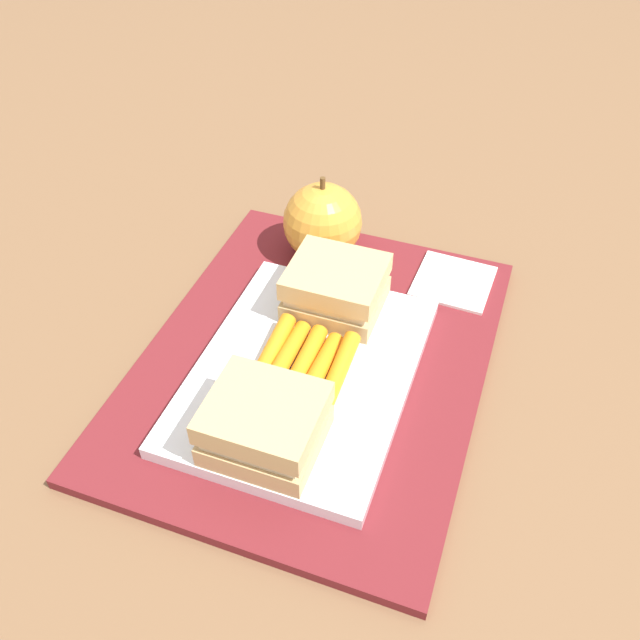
# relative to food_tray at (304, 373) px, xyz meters

# --- Properties ---
(ground_plane) EXTENTS (2.40, 2.40, 0.00)m
(ground_plane) POSITION_rel_food_tray_xyz_m (0.03, 0.00, -0.02)
(ground_plane) COLOR brown
(lunchbag_mat) EXTENTS (0.36, 0.28, 0.01)m
(lunchbag_mat) POSITION_rel_food_tray_xyz_m (0.03, 0.00, -0.01)
(lunchbag_mat) COLOR maroon
(lunchbag_mat) RESTS_ON ground_plane
(food_tray) EXTENTS (0.23, 0.17, 0.01)m
(food_tray) POSITION_rel_food_tray_xyz_m (0.00, 0.00, 0.00)
(food_tray) COLOR white
(food_tray) RESTS_ON lunchbag_mat
(sandwich_half_left) EXTENTS (0.07, 0.08, 0.04)m
(sandwich_half_left) POSITION_rel_food_tray_xyz_m (-0.08, 0.00, 0.03)
(sandwich_half_left) COLOR tan
(sandwich_half_left) RESTS_ON food_tray
(sandwich_half_right) EXTENTS (0.07, 0.08, 0.04)m
(sandwich_half_right) POSITION_rel_food_tray_xyz_m (0.08, 0.00, 0.03)
(sandwich_half_right) COLOR tan
(sandwich_half_right) RESTS_ON food_tray
(carrot_sticks_bundle) EXTENTS (0.08, 0.07, 0.02)m
(carrot_sticks_bundle) POSITION_rel_food_tray_xyz_m (0.00, 0.00, 0.01)
(carrot_sticks_bundle) COLOR orange
(carrot_sticks_bundle) RESTS_ON food_tray
(apple) EXTENTS (0.08, 0.08, 0.09)m
(apple) POSITION_rel_food_tray_xyz_m (0.16, 0.04, 0.03)
(apple) COLOR gold
(apple) RESTS_ON lunchbag_mat
(paper_napkin) EXTENTS (0.07, 0.07, 0.00)m
(paper_napkin) POSITION_rel_food_tray_xyz_m (0.16, -0.09, -0.00)
(paper_napkin) COLOR white
(paper_napkin) RESTS_ON lunchbag_mat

